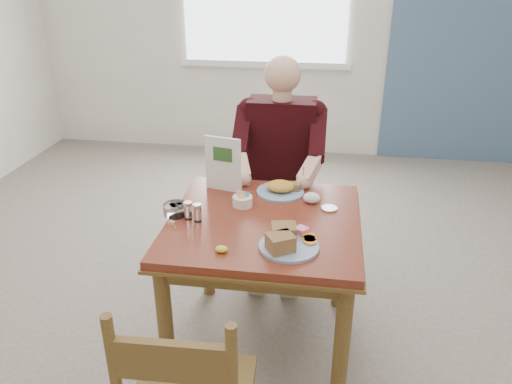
% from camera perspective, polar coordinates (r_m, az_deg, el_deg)
% --- Properties ---
extents(floor, '(6.00, 6.00, 0.00)m').
position_cam_1_polar(floor, '(2.81, 0.82, -16.74)').
color(floor, '#62574F').
rests_on(floor, ground).
extents(wall_back, '(5.50, 0.00, 5.50)m').
position_cam_1_polar(wall_back, '(5.11, 5.80, 19.58)').
color(wall_back, silver).
rests_on(wall_back, ground).
extents(accent_panel, '(1.60, 0.02, 2.80)m').
position_cam_1_polar(accent_panel, '(5.25, 24.40, 17.78)').
color(accent_panel, '#456181').
rests_on(accent_panel, ground).
extents(lemon_wedge, '(0.06, 0.05, 0.03)m').
position_cam_1_polar(lemon_wedge, '(2.11, -3.95, -6.53)').
color(lemon_wedge, yellow).
rests_on(lemon_wedge, table).
extents(napkin, '(0.10, 0.08, 0.05)m').
position_cam_1_polar(napkin, '(2.53, 6.37, -0.66)').
color(napkin, white).
rests_on(napkin, table).
extents(metal_dish, '(0.08, 0.08, 0.01)m').
position_cam_1_polar(metal_dish, '(2.49, 8.37, -1.88)').
color(metal_dish, silver).
rests_on(metal_dish, table).
extents(table, '(0.92, 0.92, 0.75)m').
position_cam_1_polar(table, '(2.43, 0.91, -5.41)').
color(table, maroon).
rests_on(table, ground).
extents(chair_far, '(0.42, 0.42, 0.95)m').
position_cam_1_polar(chair_far, '(3.20, 2.82, -0.75)').
color(chair_far, brown).
rests_on(chair_far, ground).
extents(diner, '(0.53, 0.56, 1.39)m').
position_cam_1_polar(diner, '(2.99, 2.77, 4.26)').
color(diner, gray).
rests_on(diner, chair_far).
extents(near_plate, '(0.34, 0.34, 0.09)m').
position_cam_1_polar(near_plate, '(2.14, 3.48, -5.60)').
color(near_plate, white).
rests_on(near_plate, table).
extents(far_plate, '(0.28, 0.28, 0.07)m').
position_cam_1_polar(far_plate, '(2.63, 2.91, 0.39)').
color(far_plate, white).
rests_on(far_plate, table).
extents(caddy, '(0.11, 0.11, 0.07)m').
position_cam_1_polar(caddy, '(2.49, -1.55, -1.03)').
color(caddy, white).
rests_on(caddy, table).
extents(shakers, '(0.10, 0.06, 0.09)m').
position_cam_1_polar(shakers, '(2.36, -7.24, -2.23)').
color(shakers, white).
rests_on(shakers, table).
extents(creamer, '(0.12, 0.12, 0.05)m').
position_cam_1_polar(creamer, '(2.43, -9.19, -1.95)').
color(creamer, white).
rests_on(creamer, table).
extents(menu, '(0.20, 0.06, 0.29)m').
position_cam_1_polar(menu, '(2.62, -3.79, 3.22)').
color(menu, white).
rests_on(menu, table).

